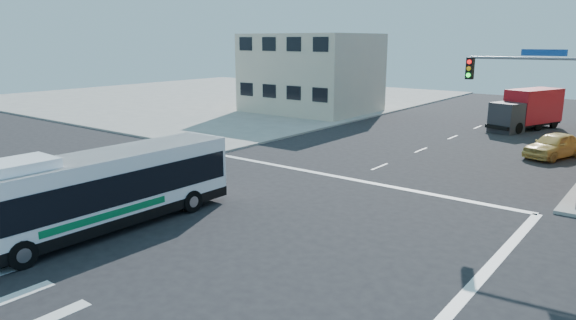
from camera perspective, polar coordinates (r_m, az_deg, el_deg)
The scene contains 7 objects.
ground at distance 20.92m, azimuth -6.84°, elevation -7.56°, with size 120.00×120.00×0.00m, color black.
sidewalk_nw at distance 69.45m, azimuth -7.31°, elevation 7.05°, with size 50.00×50.00×0.15m, color gray.
building_west at distance 53.70m, azimuth 2.58°, elevation 9.58°, with size 12.06×10.06×8.00m.
signal_mast_ne at distance 25.05m, azimuth 26.76°, elevation 6.30°, with size 7.91×1.13×8.07m.
transit_bus at distance 21.41m, azimuth -20.23°, elevation -3.14°, with size 2.68×11.48×3.39m.
box_truck at distance 47.67m, azimuth 24.99°, elevation 5.04°, with size 4.54×7.75×3.36m.
parked_car at distance 37.04m, azimuth 27.45°, elevation 1.48°, with size 1.90×4.73×1.61m, color #E0BC5E.
Camera 1 is at (13.82, -13.86, 7.38)m, focal length 32.00 mm.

